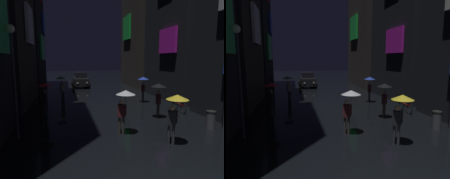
% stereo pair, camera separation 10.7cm
% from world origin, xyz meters
% --- Properties ---
extents(building_left_far, '(4.25, 8.73, 18.63)m').
position_xyz_m(building_left_far, '(-7.48, 22.36, 9.32)').
color(building_left_far, black).
rests_on(building_left_far, ground).
extents(pedestrian_near_crossing_green, '(0.90, 0.90, 2.12)m').
position_xyz_m(pedestrian_near_crossing_green, '(-3.17, 13.46, 1.67)').
color(pedestrian_near_crossing_green, '#2D2D38').
rests_on(pedestrian_near_crossing_green, ground).
extents(pedestrian_midstreet_left_clear, '(0.90, 0.90, 2.12)m').
position_xyz_m(pedestrian_midstreet_left_clear, '(-0.23, 4.83, 1.67)').
color(pedestrian_midstreet_left_clear, '#38332D').
rests_on(pedestrian_midstreet_left_clear, ground).
extents(pedestrian_far_right_yellow, '(0.90, 0.90, 2.12)m').
position_xyz_m(pedestrian_far_right_yellow, '(1.45, 3.24, 1.67)').
color(pedestrian_far_right_yellow, '#2D2D38').
rests_on(pedestrian_far_right_yellow, ground).
extents(pedestrian_midstreet_centre_blue, '(0.90, 0.90, 2.12)m').
position_xyz_m(pedestrian_midstreet_centre_blue, '(3.33, 11.33, 1.67)').
color(pedestrian_midstreet_centre_blue, '#2D2D38').
rests_on(pedestrian_midstreet_centre_blue, ground).
extents(pedestrian_foreground_left_black, '(0.90, 0.90, 2.12)m').
position_xyz_m(pedestrian_foreground_left_black, '(2.53, 6.93, 1.67)').
color(pedestrian_foreground_left_black, '#38332D').
rests_on(pedestrian_foreground_left_black, ground).
extents(pedestrian_foreground_right_red, '(0.90, 0.90, 2.12)m').
position_xyz_m(pedestrian_foreground_right_red, '(-4.09, 8.89, 1.67)').
color(pedestrian_foreground_right_red, '#2D2D38').
rests_on(pedestrian_foreground_right_red, ground).
extents(bicycle_parked_at_storefront, '(0.18, 1.82, 0.96)m').
position_xyz_m(bicycle_parked_at_storefront, '(4.60, 7.95, 0.39)').
color(bicycle_parked_at_storefront, black).
rests_on(bicycle_parked_at_storefront, ground).
extents(car_distant, '(2.34, 4.19, 1.92)m').
position_xyz_m(car_distant, '(-0.96, 21.89, 0.93)').
color(car_distant, black).
rests_on(car_distant, ground).
extents(streetlamp_left_near, '(0.36, 0.36, 4.96)m').
position_xyz_m(streetlamp_left_near, '(-5.00, 5.45, 3.14)').
color(streetlamp_left_near, '#2D2D33').
rests_on(streetlamp_left_near, ground).
extents(trash_bin, '(0.46, 0.46, 0.93)m').
position_xyz_m(trash_bin, '(4.30, 4.58, 0.47)').
color(trash_bin, '#3F3F47').
rests_on(trash_bin, ground).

